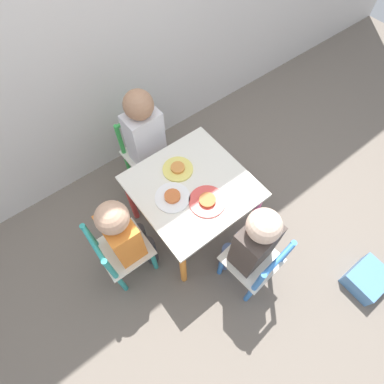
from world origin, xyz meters
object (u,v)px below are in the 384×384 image
Objects in this scene: chair_green at (145,154)px; plate_front at (207,201)px; child_left at (124,233)px; plate_left at (172,197)px; chair_blue at (255,263)px; plate_back at (178,169)px; storage_bin at (367,279)px; chair_teal at (120,252)px; kids_table at (192,192)px; child_front at (252,242)px; child_back at (146,137)px.

plate_front is (0.01, -0.61, 0.22)m from chair_green.
child_left reaches higher than plate_left.
chair_blue is 0.65m from plate_back.
storage_bin is at bearing -53.05° from plate_left.
plate_front is (0.48, -0.13, 0.22)m from chair_teal.
storage_bin is (1.05, -0.93, -0.20)m from chair_teal.
kids_table is at bearing -90.00° from chair_green.
chair_teal is at bearing -136.06° from chair_green.
chair_blue is (0.05, -0.48, -0.14)m from kids_table.
child_left is (-0.42, 0.00, 0.02)m from kids_table.
chair_teal is 0.70m from child_front.
child_back reaches higher than child_front.
plate_back is (0.01, -0.30, 0.01)m from child_back.
plate_back is (0.00, 0.13, 0.08)m from kids_table.
plate_left is at bearing -73.85° from child_front.
plate_left is 0.18m from plate_front.
plate_left is (-0.13, 0.00, 0.08)m from kids_table.
plate_left is 0.80× the size of storage_bin.
chair_blue reaches higher than storage_bin.
chair_blue reaches higher than plate_left.
kids_table is 0.75× the size of child_back.
child_left is 0.63m from child_front.
plate_left and plate_back have the same top height.
child_front is at bearing -84.40° from kids_table.
child_back is at bearing -43.74° from child_left.
child_left is at bearing 136.81° from storage_bin.
child_back is 1.52m from storage_bin.
child_left is (0.06, -0.00, 0.17)m from chair_teal.
chair_green reaches higher than plate_front.
plate_back is at bearing -89.48° from chair_green.
plate_front is (-0.04, 0.29, 0.04)m from child_front.
child_back is at bearing 91.48° from kids_table.
chair_green is at bearing 90.00° from child_back.
chair_teal and chair_blue have the same top height.
plate_front is at bearing -88.03° from chair_blue.
storage_bin is (0.58, -1.34, -0.41)m from child_back.
chair_blue reaches higher than kids_table.
chair_blue is 0.66× the size of child_back.
child_back is at bearing 113.29° from storage_bin.
child_front reaches higher than chair_blue.
plate_front is (0.13, -0.13, -0.00)m from plate_left.
child_back is 3.44× the size of storage_bin.
chair_green is 2.82× the size of plate_left.
child_front is 4.02× the size of plate_left.
chair_green is 2.26× the size of storage_bin.
chair_green is at bearing -92.20° from child_front.
kids_table is at bearing 90.00° from plate_front.
chair_teal reaches higher than kids_table.
plate_front is (-0.00, -0.25, 0.00)m from plate_back.
chair_teal is 0.55m from plate_front.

